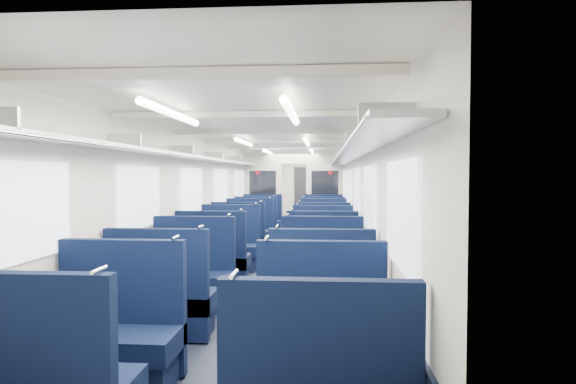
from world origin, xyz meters
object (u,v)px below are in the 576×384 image
at_px(seat_10, 230,249).
at_px(seat_2, 116,339).
at_px(seat_11, 323,251).
at_px(seat_18, 262,223).
at_px(bulkhead, 294,191).
at_px(seat_7, 322,279).
at_px(seat_12, 240,241).
at_px(seat_8, 213,262).
at_px(seat_14, 249,234).
at_px(seat_5, 322,303).
at_px(seat_13, 323,242).
at_px(seat_3, 321,342).
at_px(seat_6, 192,279).
at_px(seat_19, 323,224).
at_px(seat_9, 322,262).
at_px(seat_16, 257,228).
at_px(seat_15, 323,234).
at_px(end_door, 303,191).
at_px(seat_4, 162,302).
at_px(seat_17, 323,228).

bearing_deg(seat_10, seat_2, -90.00).
distance_m(seat_11, seat_18, 4.89).
relative_size(bulkhead, seat_7, 2.36).
bearing_deg(seat_12, seat_11, -34.11).
bearing_deg(seat_11, seat_8, -145.01).
bearing_deg(seat_14, seat_10, -90.00).
distance_m(seat_5, seat_13, 4.50).
relative_size(seat_3, seat_6, 1.00).
height_order(seat_13, seat_19, same).
bearing_deg(seat_19, seat_18, -179.09).
height_order(seat_2, seat_14, same).
relative_size(seat_7, seat_9, 1.00).
relative_size(seat_8, seat_16, 1.00).
distance_m(seat_10, seat_11, 1.66).
bearing_deg(seat_9, seat_11, 90.00).
height_order(seat_3, seat_16, same).
xyz_separation_m(seat_12, seat_15, (1.66, 1.25, 0.00)).
bearing_deg(seat_19, end_door, 96.89).
height_order(seat_3, seat_13, same).
height_order(seat_6, seat_13, same).
distance_m(seat_8, seat_11, 2.03).
bearing_deg(seat_7, seat_8, 147.37).
bearing_deg(seat_11, seat_13, 90.00).
bearing_deg(end_door, seat_11, -85.87).
height_order(seat_4, seat_16, same).
bearing_deg(seat_7, seat_6, -175.56).
bearing_deg(seat_10, seat_17, 63.93).
bearing_deg(bulkhead, seat_13, -78.49).
height_order(seat_12, seat_17, same).
bearing_deg(seat_13, seat_15, 90.00).
height_order(seat_14, seat_18, same).
height_order(bulkhead, seat_9, bulkhead).
distance_m(seat_6, seat_10, 2.46).
bearing_deg(seat_12, seat_9, -52.60).
relative_size(seat_2, seat_8, 1.00).
distance_m(seat_9, seat_15, 3.42).
xyz_separation_m(seat_2, seat_13, (1.66, 5.69, 0.00)).
bearing_deg(seat_13, seat_14, 144.15).
bearing_deg(seat_3, seat_9, 90.00).
bearing_deg(seat_13, seat_6, -115.64).
distance_m(seat_8, seat_17, 4.95).
height_order(seat_5, seat_9, same).
distance_m(seat_9, seat_17, 4.54).
relative_size(seat_9, seat_15, 1.00).
distance_m(seat_3, seat_9, 3.49).
xyz_separation_m(seat_4, seat_15, (1.66, 5.86, 0.00)).
height_order(seat_2, seat_17, same).
relative_size(end_door, seat_5, 1.69).
height_order(seat_4, seat_18, same).
xyz_separation_m(seat_3, seat_8, (-1.66, 3.38, 0.00)).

